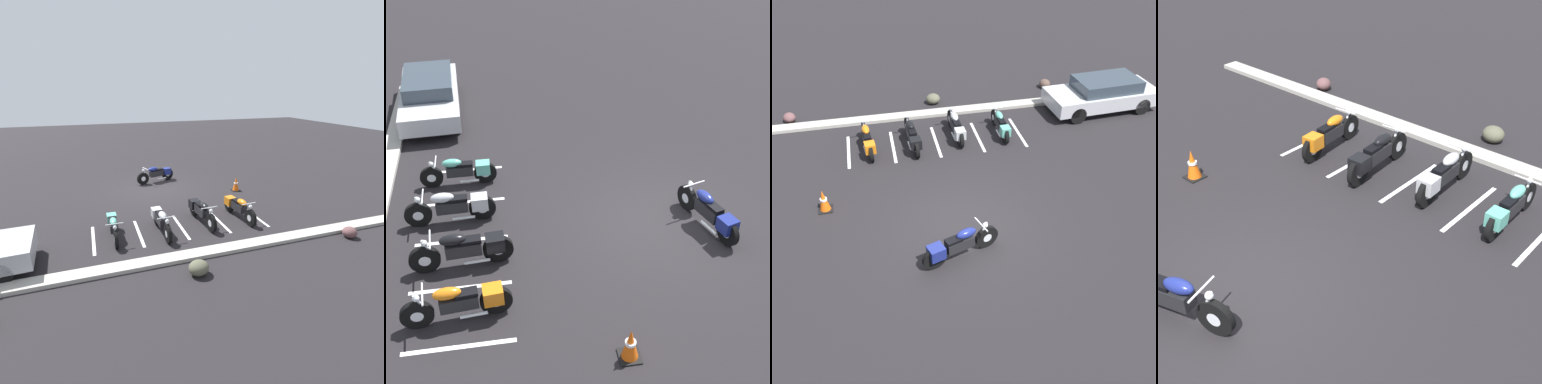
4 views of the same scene
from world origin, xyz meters
TOP-DOWN VIEW (x-y plane):
  - ground at (0.00, 0.00)m, footprint 60.00×60.00m
  - motorcycle_navy_featured at (-0.41, -1.11)m, footprint 2.09×0.91m
  - parked_bike_0 at (-2.33, 4.54)m, footprint 0.60×2.12m
  - parked_bike_1 at (-0.81, 4.46)m, footprint 0.62×2.20m
  - parked_bike_2 at (0.80, 4.76)m, footprint 0.60×2.13m
  - parked_bike_3 at (2.41, 4.61)m, footprint 0.55×1.98m
  - concrete_curb at (0.00, 6.70)m, footprint 18.00×0.50m
  - landscape_rock_0 at (-5.15, 7.28)m, footprint 0.64×0.64m
  - landscape_rock_2 at (0.44, 7.62)m, footprint 0.60×0.55m
  - traffic_cone at (-3.74, 1.61)m, footprint 0.40×0.40m
  - stall_line_0 at (-3.03, 4.63)m, footprint 0.10×2.10m
  - stall_line_1 at (-1.50, 4.63)m, footprint 0.10×2.10m
  - stall_line_2 at (0.03, 4.63)m, footprint 0.10×2.10m
  - stall_line_3 at (1.57, 4.63)m, footprint 0.10×2.10m
  - stall_line_4 at (3.10, 4.63)m, footprint 0.10×2.10m

SIDE VIEW (x-z plane):
  - ground at x=0.00m, z-range 0.00..0.00m
  - stall_line_0 at x=-3.03m, z-range 0.00..0.00m
  - stall_line_1 at x=-1.50m, z-range 0.00..0.00m
  - stall_line_2 at x=0.03m, z-range 0.00..0.00m
  - stall_line_3 at x=1.57m, z-range 0.00..0.00m
  - stall_line_4 at x=3.10m, z-range 0.00..0.00m
  - concrete_curb at x=0.00m, z-range 0.00..0.12m
  - landscape_rock_0 at x=-5.15m, z-range 0.00..0.38m
  - landscape_rock_2 at x=0.44m, z-range 0.00..0.42m
  - traffic_cone at x=-3.74m, z-range -0.02..0.67m
  - parked_bike_3 at x=2.41m, z-range 0.02..0.80m
  - parked_bike_0 at x=-2.33m, z-range 0.03..0.86m
  - parked_bike_2 at x=0.80m, z-range 0.03..0.87m
  - motorcycle_navy_featured at x=-0.41m, z-range 0.03..0.87m
  - parked_bike_1 at x=-0.81m, z-range 0.03..0.89m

